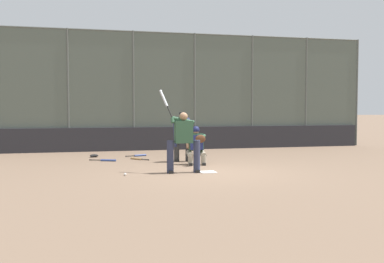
% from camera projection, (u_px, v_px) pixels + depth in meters
% --- Properties ---
extents(ground_plane, '(160.00, 160.00, 0.00)m').
position_uv_depth(ground_plane, '(208.00, 172.00, 12.11)').
color(ground_plane, '#7A604C').
extents(home_plate_marker, '(0.43, 0.43, 0.01)m').
position_uv_depth(home_plate_marker, '(208.00, 172.00, 12.11)').
color(home_plate_marker, white).
rests_on(home_plate_marker, ground_plane).
extents(backstop_fence, '(17.95, 0.08, 4.83)m').
position_uv_depth(backstop_fence, '(165.00, 89.00, 18.43)').
color(backstop_fence, '#515651').
rests_on(backstop_fence, ground_plane).
extents(padding_wall, '(17.51, 0.18, 0.94)m').
position_uv_depth(padding_wall, '(165.00, 138.00, 18.44)').
color(padding_wall, '#28282D').
rests_on(padding_wall, ground_plane).
extents(bleachers_beyond, '(12.51, 2.50, 1.48)m').
position_uv_depth(bleachers_beyond, '(126.00, 135.00, 20.65)').
color(bleachers_beyond, slate).
rests_on(bleachers_beyond, ground_plane).
extents(batter_at_plate, '(1.04, 0.64, 2.23)m').
position_uv_depth(batter_at_plate, '(183.00, 140.00, 11.95)').
color(batter_at_plate, '#2D334C').
rests_on(batter_at_plate, ground_plane).
extents(catcher_behind_plate, '(0.63, 0.76, 1.17)m').
position_uv_depth(catcher_behind_plate, '(196.00, 145.00, 13.66)').
color(catcher_behind_plate, gray).
rests_on(catcher_behind_plate, ground_plane).
extents(umpire_home, '(0.65, 0.43, 1.60)m').
position_uv_depth(umpire_home, '(183.00, 135.00, 14.43)').
color(umpire_home, '#333333').
rests_on(umpire_home, ground_plane).
extents(spare_bat_near_backstop, '(0.85, 0.41, 0.07)m').
position_uv_depth(spare_bat_near_backstop, '(106.00, 160.00, 14.55)').
color(spare_bat_near_backstop, black).
rests_on(spare_bat_near_backstop, ground_plane).
extents(spare_bat_by_padding, '(0.77, 0.32, 0.07)m').
position_uv_depth(spare_bat_by_padding, '(139.00, 155.00, 16.00)').
color(spare_bat_by_padding, black).
rests_on(spare_bat_by_padding, ground_plane).
extents(spare_bat_third_base_side, '(0.56, 0.67, 0.07)m').
position_uv_depth(spare_bat_third_base_side, '(138.00, 159.00, 14.97)').
color(spare_bat_third_base_side, black).
rests_on(spare_bat_third_base_side, ground_plane).
extents(fielding_glove_on_dirt, '(0.29, 0.22, 0.10)m').
position_uv_depth(fielding_glove_on_dirt, '(94.00, 156.00, 15.73)').
color(fielding_glove_on_dirt, black).
rests_on(fielding_glove_on_dirt, ground_plane).
extents(baseball_loose, '(0.07, 0.07, 0.07)m').
position_uv_depth(baseball_loose, '(125.00, 174.00, 11.46)').
color(baseball_loose, white).
rests_on(baseball_loose, ground_plane).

